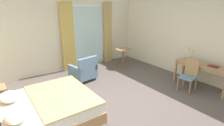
% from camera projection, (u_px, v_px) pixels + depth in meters
% --- Properties ---
extents(ground, '(6.52, 7.24, 0.10)m').
position_uv_depth(ground, '(124.00, 104.00, 4.76)').
color(ground, '#564C47').
extents(wall_back, '(6.12, 0.12, 2.71)m').
position_uv_depth(wall_back, '(69.00, 35.00, 6.88)').
color(wall_back, beige).
rests_on(wall_back, ground).
extents(wall_right, '(0.12, 6.84, 2.71)m').
position_uv_depth(wall_right, '(194.00, 39.00, 5.99)').
color(wall_right, beige).
rests_on(wall_right, ground).
extents(balcony_glass_door, '(1.38, 0.02, 2.38)m').
position_uv_depth(balcony_glass_door, '(88.00, 37.00, 7.31)').
color(balcony_glass_door, silver).
rests_on(balcony_glass_door, ground).
extents(curtain_panel_left, '(0.49, 0.10, 2.56)m').
position_uv_depth(curtain_panel_left, '(68.00, 38.00, 6.70)').
color(curtain_panel_left, tan).
rests_on(curtain_panel_left, ground).
extents(curtain_panel_right, '(0.36, 0.10, 2.56)m').
position_uv_depth(curtain_panel_right, '(108.00, 33.00, 7.72)').
color(curtain_panel_right, tan).
rests_on(curtain_panel_right, ground).
extents(bed, '(2.00, 1.86, 0.97)m').
position_uv_depth(bed, '(46.00, 108.00, 3.99)').
color(bed, '#9E754C').
rests_on(bed, ground).
extents(writing_desk, '(0.57, 1.60, 0.75)m').
position_uv_depth(writing_desk, '(203.00, 67.00, 5.43)').
color(writing_desk, '#9E754C').
rests_on(writing_desk, ground).
extents(desk_chair, '(0.49, 0.46, 0.95)m').
position_uv_depth(desk_chair, '(189.00, 74.00, 5.32)').
color(desk_chair, slate).
rests_on(desk_chair, ground).
extents(desk_lamp, '(0.26, 0.23, 0.48)m').
position_uv_depth(desk_lamp, '(190.00, 51.00, 5.65)').
color(desk_lamp, tan).
rests_on(desk_lamp, writing_desk).
extents(closed_book, '(0.20, 0.28, 0.02)m').
position_uv_depth(closed_book, '(213.00, 66.00, 5.21)').
color(closed_book, maroon).
rests_on(closed_book, writing_desk).
extents(armchair_by_window, '(0.82, 0.83, 0.85)m').
position_uv_depth(armchair_by_window, '(84.00, 71.00, 6.04)').
color(armchair_by_window, slate).
rests_on(armchair_by_window, ground).
extents(round_cafe_table, '(0.60, 0.60, 0.74)m').
position_uv_depth(round_cafe_table, '(123.00, 54.00, 7.33)').
color(round_cafe_table, '#9E754C').
rests_on(round_cafe_table, ground).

